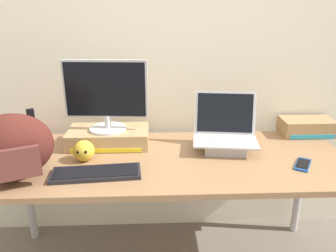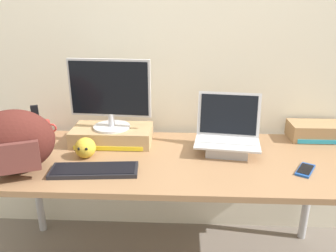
# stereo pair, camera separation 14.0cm
# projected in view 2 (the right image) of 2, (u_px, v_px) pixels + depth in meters

# --- Properties ---
(back_wall) EXTENTS (7.00, 0.10, 2.60)m
(back_wall) POSITION_uv_depth(u_px,v_px,m) (172.00, 40.00, 2.01)
(back_wall) COLOR silver
(back_wall) RESTS_ON ground
(desk) EXTENTS (1.93, 0.75, 0.73)m
(desk) POSITION_uv_depth(u_px,v_px,m) (168.00, 169.00, 1.78)
(desk) COLOR #99704C
(desk) RESTS_ON ground
(toner_box_yellow) EXTENTS (0.46, 0.25, 0.09)m
(toner_box_yellow) POSITION_uv_depth(u_px,v_px,m) (112.00, 135.00, 1.94)
(toner_box_yellow) COLOR tan
(toner_box_yellow) RESTS_ON desk
(desktop_monitor) EXTENTS (0.47, 0.21, 0.40)m
(desktop_monitor) POSITION_uv_depth(u_px,v_px,m) (110.00, 94.00, 1.85)
(desktop_monitor) COLOR silver
(desktop_monitor) RESTS_ON toner_box_yellow
(open_laptop) EXTENTS (0.38, 0.30, 0.31)m
(open_laptop) POSITION_uv_depth(u_px,v_px,m) (227.00, 140.00, 1.82)
(open_laptop) COLOR #ADADB2
(open_laptop) RESTS_ON desk
(external_keyboard) EXTENTS (0.43, 0.18, 0.02)m
(external_keyboard) POSITION_uv_depth(u_px,v_px,m) (94.00, 170.00, 1.60)
(external_keyboard) COLOR black
(external_keyboard) RESTS_ON desk
(messenger_backpack) EXTENTS (0.43, 0.35, 0.31)m
(messenger_backpack) POSITION_uv_depth(u_px,v_px,m) (14.00, 142.00, 1.56)
(messenger_backpack) COLOR #4C1E19
(messenger_backpack) RESTS_ON desk
(coffee_mug) EXTENTS (0.12, 0.08, 0.10)m
(coffee_mug) POSITION_uv_depth(u_px,v_px,m) (45.00, 128.00, 2.04)
(coffee_mug) COLOR #B2332D
(coffee_mug) RESTS_ON desk
(cell_phone) EXTENTS (0.13, 0.16, 0.01)m
(cell_phone) POSITION_uv_depth(u_px,v_px,m) (305.00, 170.00, 1.62)
(cell_phone) COLOR #19479E
(cell_phone) RESTS_ON desk
(plush_toy) EXTENTS (0.11, 0.11, 0.11)m
(plush_toy) POSITION_uv_depth(u_px,v_px,m) (85.00, 148.00, 1.74)
(plush_toy) COLOR gold
(plush_toy) RESTS_ON desk
(toner_box_cyan) EXTENTS (0.32, 0.18, 0.10)m
(toner_box_cyan) POSITION_uv_depth(u_px,v_px,m) (316.00, 131.00, 1.99)
(toner_box_cyan) COLOR #9E7A51
(toner_box_cyan) RESTS_ON desk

